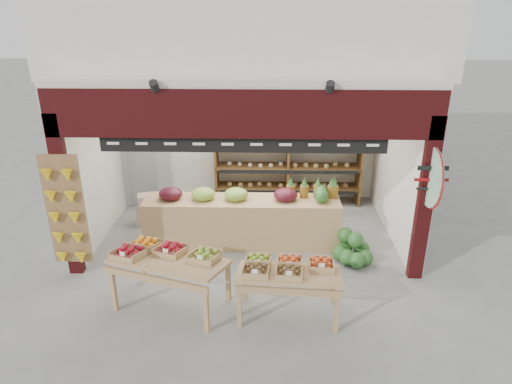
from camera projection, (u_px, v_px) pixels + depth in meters
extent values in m
plane|color=slate|center=(247.00, 242.00, 8.43)|extent=(60.00, 60.00, 0.00)
cube|color=white|center=(251.00, 131.00, 9.97)|extent=(5.76, 0.18, 3.00)
cube|color=white|center=(98.00, 154.00, 8.48)|extent=(0.18, 3.38, 3.00)
cube|color=white|center=(400.00, 156.00, 8.34)|extent=(0.18, 3.38, 3.00)
cube|color=white|center=(247.00, 68.00, 7.81)|extent=(5.76, 3.38, 0.12)
cube|color=black|center=(242.00, 114.00, 6.45)|extent=(5.70, 0.14, 0.70)
cube|color=black|center=(65.00, 197.00, 7.02)|extent=(0.22, 0.14, 2.65)
cube|color=black|center=(425.00, 201.00, 6.88)|extent=(0.22, 0.14, 2.65)
cube|color=black|center=(243.00, 144.00, 6.65)|extent=(4.20, 0.05, 0.26)
cylinder|color=white|center=(250.00, 126.00, 6.61)|extent=(0.34, 0.05, 0.34)
cube|color=olive|center=(66.00, 210.00, 7.01)|extent=(0.60, 0.04, 1.80)
cylinder|color=#C0F1D7|center=(431.00, 177.00, 6.64)|extent=(0.04, 0.90, 0.90)
cylinder|color=maroon|center=(432.00, 178.00, 6.62)|extent=(0.01, 0.92, 0.92)
cube|color=brown|center=(217.00, 166.00, 9.88)|extent=(0.05, 0.52, 1.65)
cube|color=brown|center=(288.00, 167.00, 9.84)|extent=(0.05, 0.52, 1.65)
cube|color=brown|center=(360.00, 168.00, 9.80)|extent=(0.05, 0.52, 1.65)
cube|color=brown|center=(287.00, 187.00, 10.02)|extent=(3.09, 0.52, 0.04)
cube|color=brown|center=(288.00, 167.00, 9.84)|extent=(3.09, 0.52, 0.04)
cube|color=brown|center=(288.00, 146.00, 9.67)|extent=(3.09, 0.52, 0.04)
cube|color=brown|center=(289.00, 130.00, 9.53)|extent=(3.09, 0.52, 0.04)
cone|color=olive|center=(230.00, 123.00, 9.51)|extent=(0.32, 0.32, 0.28)
cone|color=olive|center=(253.00, 123.00, 9.49)|extent=(0.32, 0.32, 0.28)
cone|color=olive|center=(277.00, 123.00, 9.48)|extent=(0.32, 0.32, 0.28)
cone|color=olive|center=(301.00, 123.00, 9.47)|extent=(0.32, 0.32, 0.28)
cone|color=olive|center=(325.00, 123.00, 9.46)|extent=(0.32, 0.32, 0.28)
cone|color=olive|center=(349.00, 124.00, 9.44)|extent=(0.32, 0.32, 0.28)
cube|color=#B9BBC1|center=(146.00, 160.00, 9.80)|extent=(0.91, 0.91, 1.93)
cube|color=beige|center=(147.00, 216.00, 9.07)|extent=(0.47, 0.40, 0.35)
cube|color=beige|center=(148.00, 202.00, 8.94)|extent=(0.43, 0.38, 0.29)
cube|color=#144B24|center=(175.00, 217.00, 9.11)|extent=(0.45, 0.38, 0.29)
cube|color=beige|center=(174.00, 209.00, 9.47)|extent=(0.41, 0.35, 0.27)
cube|color=tan|center=(242.00, 222.00, 8.25)|extent=(3.49, 0.69, 0.87)
ellipsoid|color=#59141E|center=(171.00, 194.00, 8.07)|extent=(0.43, 0.39, 0.23)
ellipsoid|color=#8CB23F|center=(203.00, 194.00, 8.06)|extent=(0.43, 0.39, 0.23)
ellipsoid|color=#8CB23F|center=(236.00, 194.00, 8.05)|extent=(0.43, 0.39, 0.23)
ellipsoid|color=#59141E|center=(285.00, 195.00, 8.03)|extent=(0.43, 0.39, 0.23)
cylinder|color=olive|center=(291.00, 191.00, 8.16)|extent=(0.15, 0.15, 0.22)
cylinder|color=olive|center=(304.00, 191.00, 8.15)|extent=(0.15, 0.15, 0.22)
cylinder|color=olive|center=(318.00, 191.00, 8.15)|extent=(0.15, 0.15, 0.22)
cylinder|color=olive|center=(331.00, 192.00, 8.14)|extent=(0.15, 0.15, 0.22)
cylinder|color=olive|center=(334.00, 192.00, 8.14)|extent=(0.15, 0.15, 0.22)
cube|color=tan|center=(170.00, 261.00, 6.42)|extent=(1.75, 1.30, 0.23)
cube|color=tan|center=(114.00, 291.00, 6.46)|extent=(0.08, 0.08, 0.63)
cube|color=tan|center=(206.00, 312.00, 6.03)|extent=(0.08, 0.08, 0.63)
cube|color=tan|center=(143.00, 264.00, 7.13)|extent=(0.08, 0.08, 0.63)
cube|color=tan|center=(228.00, 281.00, 6.69)|extent=(0.08, 0.08, 0.63)
cube|color=tan|center=(289.00, 274.00, 6.25)|extent=(1.46, 0.88, 0.21)
cube|color=tan|center=(239.00, 309.00, 6.14)|extent=(0.06, 0.06, 0.56)
cube|color=tan|center=(337.00, 315.00, 6.03)|extent=(0.06, 0.06, 0.56)
cube|color=tan|center=(245.00, 281.00, 6.76)|extent=(0.06, 0.06, 0.56)
cube|color=tan|center=(333.00, 285.00, 6.65)|extent=(0.06, 0.06, 0.56)
sphere|color=#1B511F|center=(347.00, 257.00, 7.67)|extent=(0.28, 0.28, 0.28)
sphere|color=#1B511F|center=(365.00, 257.00, 7.67)|extent=(0.28, 0.28, 0.28)
sphere|color=#1B511F|center=(344.00, 248.00, 7.95)|extent=(0.28, 0.28, 0.28)
sphere|color=#1B511F|center=(362.00, 249.00, 7.94)|extent=(0.28, 0.28, 0.28)
sphere|color=#1B511F|center=(356.00, 240.00, 7.71)|extent=(0.28, 0.28, 0.28)
sphere|color=#1B511F|center=(357.00, 260.00, 7.58)|extent=(0.28, 0.28, 0.28)
sphere|color=#1B511F|center=(340.00, 253.00, 7.81)|extent=(0.28, 0.28, 0.28)
sphere|color=#1B511F|center=(345.00, 235.00, 7.87)|extent=(0.28, 0.28, 0.28)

